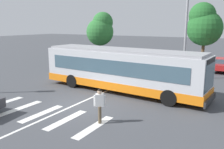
% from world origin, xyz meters
% --- Properties ---
extents(ground_plane, '(160.00, 160.00, 0.00)m').
position_xyz_m(ground_plane, '(0.00, 0.00, 0.00)').
color(ground_plane, '#424449').
extents(city_transit_bus, '(12.41, 3.36, 3.06)m').
position_xyz_m(city_transit_bus, '(0.61, 4.05, 1.59)').
color(city_transit_bus, black).
rests_on(city_transit_bus, ground_plane).
extents(pedestrian_crossing_street, '(0.51, 0.43, 1.72)m').
position_xyz_m(pedestrian_crossing_street, '(2.42, -1.48, 0.97)').
color(pedestrian_crossing_street, brown).
rests_on(pedestrian_crossing_street, ground_plane).
extents(parked_car_black, '(1.94, 4.53, 1.35)m').
position_xyz_m(parked_car_black, '(-7.53, 15.91, 0.77)').
color(parked_car_black, black).
rests_on(parked_car_black, ground_plane).
extents(parked_car_champagne, '(1.88, 4.50, 1.35)m').
position_xyz_m(parked_car_champagne, '(-4.67, 15.85, 0.77)').
color(parked_car_champagne, black).
rests_on(parked_car_champagne, ground_plane).
extents(parked_car_teal, '(2.11, 4.61, 1.35)m').
position_xyz_m(parked_car_teal, '(-2.11, 16.44, 0.77)').
color(parked_car_teal, black).
rests_on(parked_car_teal, ground_plane).
extents(parked_car_white, '(1.95, 4.54, 1.35)m').
position_xyz_m(parked_car_white, '(0.71, 15.99, 0.77)').
color(parked_car_white, black).
rests_on(parked_car_white, ground_plane).
extents(parked_car_silver, '(1.98, 4.55, 1.35)m').
position_xyz_m(parked_car_silver, '(3.44, 15.86, 0.77)').
color(parked_car_silver, black).
rests_on(parked_car_silver, ground_plane).
extents(parked_car_red, '(1.90, 4.52, 1.35)m').
position_xyz_m(parked_car_red, '(6.05, 16.01, 0.77)').
color(parked_car_red, black).
rests_on(parked_car_red, ground_plane).
extents(twin_arm_street_lamp, '(4.65, 0.32, 8.72)m').
position_xyz_m(twin_arm_street_lamp, '(3.48, 10.31, 5.40)').
color(twin_arm_street_lamp, '#939399').
rests_on(twin_arm_street_lamp, ground_plane).
extents(background_tree_left, '(3.63, 3.63, 6.35)m').
position_xyz_m(background_tree_left, '(-9.34, 16.79, 4.08)').
color(background_tree_left, brown).
rests_on(background_tree_left, ground_plane).
extents(background_tree_right, '(4.06, 4.06, 7.22)m').
position_xyz_m(background_tree_right, '(3.35, 19.16, 4.69)').
color(background_tree_right, brown).
rests_on(background_tree_right, ground_plane).
extents(crosswalk_painted_stripes, '(7.32, 2.92, 0.01)m').
position_xyz_m(crosswalk_painted_stripes, '(-0.95, -2.08, 0.00)').
color(crosswalk_painted_stripes, silver).
rests_on(crosswalk_painted_stripes, ground_plane).
extents(lane_center_line, '(0.16, 24.00, 0.01)m').
position_xyz_m(lane_center_line, '(-0.30, 2.00, 0.00)').
color(lane_center_line, silver).
rests_on(lane_center_line, ground_plane).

